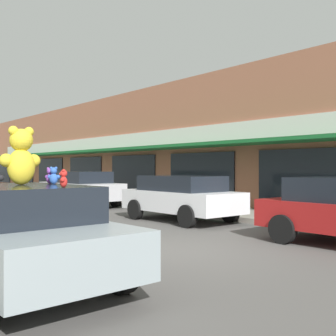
# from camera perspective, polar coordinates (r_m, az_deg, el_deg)

# --- Properties ---
(ground_plane) EXTENTS (260.00, 260.00, 0.00)m
(ground_plane) POSITION_cam_1_polar(r_m,az_deg,el_deg) (9.00, 0.00, -11.12)
(ground_plane) COLOR #514F4C
(sidewalk_far) EXTENTS (2.64, 90.00, 0.16)m
(sidewalk_far) POSITION_cam_1_polar(r_m,az_deg,el_deg) (13.55, 19.98, -7.00)
(sidewalk_far) COLOR gray
(sidewalk_far) RESTS_ON ground_plane
(storefront_row) EXTENTS (13.88, 41.72, 5.85)m
(storefront_row) POSITION_cam_1_polar(r_m,az_deg,el_deg) (28.48, 2.33, 2.44)
(storefront_row) COLOR #9E6047
(storefront_row) RESTS_ON ground_plane
(plush_art_car) EXTENTS (2.18, 4.42, 1.48)m
(plush_art_car) POSITION_cam_1_polar(r_m,az_deg,el_deg) (6.67, -19.94, -8.17)
(plush_art_car) COLOR #8C999E
(plush_art_car) RESTS_ON ground_plane
(teddy_bear_giant) EXTENTS (0.67, 0.42, 0.90)m
(teddy_bear_giant) POSITION_cam_1_polar(r_m,az_deg,el_deg) (6.86, -19.28, 1.45)
(teddy_bear_giant) COLOR yellow
(teddy_bear_giant) RESTS_ON plush_art_car
(teddy_bear_blue) EXTENTS (0.19, 0.19, 0.28)m
(teddy_bear_blue) POSITION_cam_1_polar(r_m,az_deg,el_deg) (7.00, -15.23, -1.02)
(teddy_bear_blue) COLOR blue
(teddy_bear_blue) RESTS_ON plush_art_car
(teddy_bear_purple) EXTENTS (0.17, 0.20, 0.27)m
(teddy_bear_purple) POSITION_cam_1_polar(r_m,az_deg,el_deg) (7.18, -15.68, -1.03)
(teddy_bear_purple) COLOR purple
(teddy_bear_purple) RESTS_ON plush_art_car
(teddy_bear_red) EXTENTS (0.15, 0.18, 0.25)m
(teddy_bear_red) POSITION_cam_1_polar(r_m,az_deg,el_deg) (5.79, -13.97, -1.41)
(teddy_bear_red) COLOR red
(teddy_bear_red) RESTS_ON plush_art_car
(parked_car_far_center) EXTENTS (2.02, 4.18, 1.48)m
(parked_car_far_center) POSITION_cam_1_polar(r_m,az_deg,el_deg) (13.75, 1.80, -3.84)
(parked_car_far_center) COLOR silver
(parked_car_far_center) RESTS_ON ground_plane
(parked_car_far_right) EXTENTS (2.07, 4.73, 1.57)m
(parked_car_far_right) POSITION_cam_1_polar(r_m,az_deg,el_deg) (19.46, -11.78, -2.58)
(parked_car_far_right) COLOR #B7B7BC
(parked_car_far_right) RESTS_ON ground_plane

